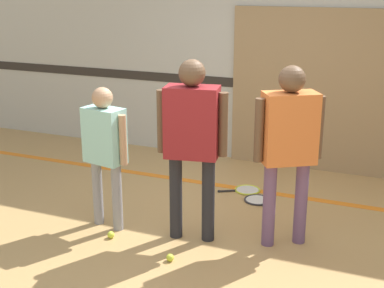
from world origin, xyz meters
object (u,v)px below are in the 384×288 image
(person_instructor, at_px, (192,132))
(person_student_left, at_px, (105,143))
(racket_second_spare, at_px, (258,200))
(tennis_ball_by_spare_racket, at_px, (270,194))
(racket_spare_on_floor, at_px, (246,190))
(tennis_ball_near_instructor, at_px, (170,258))
(tennis_ball_stray_left, at_px, (111,235))
(person_student_right, at_px, (289,137))

(person_instructor, relative_size, person_student_left, 1.21)
(racket_second_spare, height_order, tennis_ball_by_spare_racket, tennis_ball_by_spare_racket)
(person_student_left, relative_size, racket_spare_on_floor, 2.73)
(person_instructor, distance_m, racket_second_spare, 1.51)
(racket_second_spare, bearing_deg, person_instructor, -56.14)
(person_student_left, distance_m, racket_spare_on_floor, 1.89)
(tennis_ball_near_instructor, distance_m, tennis_ball_stray_left, 0.71)
(person_instructor, height_order, tennis_ball_near_instructor, person_instructor)
(racket_spare_on_floor, distance_m, tennis_ball_stray_left, 1.79)
(person_student_right, height_order, racket_spare_on_floor, person_student_right)
(person_student_left, height_order, racket_second_spare, person_student_left)
(tennis_ball_near_instructor, bearing_deg, tennis_ball_stray_left, 165.72)
(person_student_right, height_order, racket_second_spare, person_student_right)
(tennis_ball_near_instructor, xyz_separation_m, tennis_ball_stray_left, (-0.69, 0.17, 0.00))
(racket_second_spare, distance_m, tennis_ball_by_spare_racket, 0.20)
(person_student_left, xyz_separation_m, racket_second_spare, (1.18, 1.14, -0.84))
(person_instructor, relative_size, tennis_ball_near_instructor, 25.20)
(racket_second_spare, bearing_deg, tennis_ball_by_spare_racket, 114.47)
(person_student_left, height_order, tennis_ball_near_instructor, person_student_left)
(person_student_left, relative_size, person_student_right, 0.84)
(tennis_ball_near_instructor, bearing_deg, person_student_right, 40.54)
(person_instructor, relative_size, tennis_ball_stray_left, 25.20)
(person_student_right, relative_size, racket_spare_on_floor, 3.23)
(person_student_left, distance_m, tennis_ball_stray_left, 0.86)
(person_instructor, xyz_separation_m, tennis_ball_stray_left, (-0.69, -0.30, -1.00))
(person_instructor, xyz_separation_m, racket_spare_on_floor, (0.13, 1.30, -1.02))
(racket_second_spare, distance_m, tennis_ball_stray_left, 1.70)
(person_student_left, bearing_deg, tennis_ball_stray_left, -43.42)
(person_student_left, height_order, tennis_ball_by_spare_racket, person_student_left)
(racket_spare_on_floor, height_order, racket_second_spare, same)
(person_student_right, distance_m, racket_spare_on_floor, 1.61)
(racket_spare_on_floor, xyz_separation_m, racket_second_spare, (0.21, -0.24, -0.00))
(person_student_left, relative_size, tennis_ball_by_spare_racket, 20.83)
(racket_second_spare, bearing_deg, racket_spare_on_floor, -177.55)
(person_student_right, relative_size, tennis_ball_near_instructor, 24.65)
(person_instructor, bearing_deg, tennis_ball_stray_left, -167.30)
(person_instructor, distance_m, tennis_ball_near_instructor, 1.10)
(person_student_left, relative_size, tennis_ball_near_instructor, 20.83)
(person_student_left, relative_size, tennis_ball_stray_left, 20.83)
(person_student_left, bearing_deg, racket_spare_on_floor, 66.00)
(person_instructor, distance_m, racket_spare_on_floor, 1.65)
(tennis_ball_stray_left, bearing_deg, racket_spare_on_floor, 62.73)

